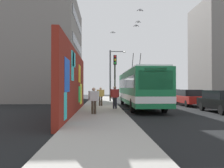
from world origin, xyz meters
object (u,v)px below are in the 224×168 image
at_px(city_bus, 139,87).
at_px(pedestrian_near_wall, 94,99).
at_px(parked_car_black, 222,101).
at_px(parked_car_navy, 159,94).
at_px(parked_car_red, 189,97).
at_px(pedestrian_midblock, 101,95).
at_px(street_lamp, 112,71).
at_px(pedestrian_at_curb, 115,95).
at_px(traffic_light, 115,72).
at_px(parked_car_dark_gray, 170,95).

height_order(city_bus, pedestrian_near_wall, city_bus).
bearing_deg(parked_car_black, parked_car_navy, 0.00).
height_order(parked_car_red, parked_car_navy, same).
bearing_deg(pedestrian_midblock, street_lamp, -10.65).
xyz_separation_m(city_bus, pedestrian_at_curb, (-2.40, 2.32, -0.63)).
xyz_separation_m(parked_car_navy, traffic_light, (-13.78, 7.35, 2.33)).
distance_m(city_bus, parked_car_dark_gray, 9.70).
relative_size(parked_car_dark_gray, pedestrian_near_wall, 2.52).
relative_size(city_bus, pedestrian_at_curb, 7.30).
bearing_deg(pedestrian_at_curb, city_bus, -43.98).
bearing_deg(pedestrian_at_curb, parked_car_red, -59.20).
bearing_deg(pedestrian_midblock, parked_car_black, -119.12).
bearing_deg(parked_car_navy, pedestrian_midblock, 147.17).
relative_size(city_bus, street_lamp, 2.05).
bearing_deg(city_bus, parked_car_dark_gray, -32.59).
distance_m(parked_car_navy, pedestrian_near_wall, 21.88).
height_order(parked_car_dark_gray, pedestrian_near_wall, pedestrian_near_wall).
height_order(pedestrian_near_wall, traffic_light, traffic_light).
relative_size(pedestrian_near_wall, pedestrian_at_curb, 0.94).
bearing_deg(parked_car_black, parked_car_red, 0.00).
distance_m(city_bus, pedestrian_midblock, 3.50).
distance_m(parked_car_dark_gray, pedestrian_midblock, 11.54).
bearing_deg(traffic_light, pedestrian_near_wall, 164.76).
distance_m(pedestrian_near_wall, pedestrian_at_curb, 4.03).
bearing_deg(street_lamp, parked_car_black, -149.45).
relative_size(city_bus, traffic_light, 2.81).
bearing_deg(parked_car_dark_gray, pedestrian_near_wall, 147.68).
distance_m(city_bus, parked_car_navy, 14.78).
relative_size(parked_car_dark_gray, parked_car_navy, 0.86).
bearing_deg(parked_car_black, pedestrian_midblock, 60.88).
xyz_separation_m(parked_car_dark_gray, street_lamp, (-0.26, 7.21, 2.90)).
distance_m(pedestrian_midblock, pedestrian_near_wall, 6.60).
bearing_deg(traffic_light, parked_car_red, -74.36).
xyz_separation_m(city_bus, parked_car_red, (2.08, -5.20, -0.96)).
relative_size(city_bus, parked_car_dark_gray, 3.09).
relative_size(parked_car_red, traffic_light, 1.10).
relative_size(pedestrian_midblock, pedestrian_near_wall, 1.02).
relative_size(parked_car_red, pedestrian_near_wall, 3.04).
bearing_deg(parked_car_black, city_bus, 50.18).
distance_m(parked_car_navy, pedestrian_at_curb, 17.86).
distance_m(parked_car_black, pedestrian_midblock, 9.86).
bearing_deg(parked_car_navy, parked_car_red, 180.00).
xyz_separation_m(pedestrian_midblock, pedestrian_at_curb, (-2.86, -1.09, 0.05)).
xyz_separation_m(parked_car_red, parked_car_navy, (11.72, 0.00, -0.00)).
distance_m(parked_car_dark_gray, street_lamp, 7.78).
bearing_deg(parked_car_dark_gray, street_lamp, 92.03).
xyz_separation_m(parked_car_dark_gray, pedestrian_midblock, (-7.68, 8.61, 0.29)).
relative_size(city_bus, parked_car_black, 2.77).
height_order(parked_car_dark_gray, street_lamp, street_lamp).
bearing_deg(pedestrian_near_wall, parked_car_navy, -24.37).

